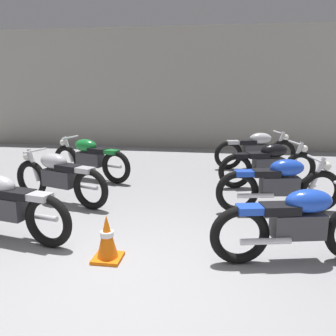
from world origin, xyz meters
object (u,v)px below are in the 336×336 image
at_px(motorcycle_right_row_2, 269,164).
at_px(traffic_cone, 107,239).
at_px(motorcycle_left_row_2, 90,158).
at_px(motorcycle_right_row_0, 299,223).
at_px(motorcycle_left_row_0, 5,205).
at_px(motorcycle_left_row_1, 59,177).
at_px(motorcycle_right_row_3, 256,149).
at_px(motorcycle_right_row_1, 280,184).

height_order(motorcycle_right_row_2, traffic_cone, motorcycle_right_row_2).
bearing_deg(motorcycle_left_row_2, traffic_cone, -66.36).
bearing_deg(motorcycle_right_row_0, motorcycle_left_row_0, 179.05).
distance_m(motorcycle_left_row_1, traffic_cone, 2.31).
bearing_deg(motorcycle_right_row_3, motorcycle_left_row_0, -127.30).
bearing_deg(motorcycle_left_row_0, traffic_cone, -13.49).
height_order(motorcycle_left_row_2, motorcycle_right_row_1, same).
xyz_separation_m(motorcycle_left_row_2, motorcycle_right_row_2, (3.60, 0.01, 0.00)).
bearing_deg(motorcycle_right_row_3, motorcycle_left_row_1, -137.98).
bearing_deg(traffic_cone, motorcycle_right_row_0, 7.79).
distance_m(motorcycle_left_row_2, motorcycle_right_row_3, 3.82).
height_order(motorcycle_left_row_0, motorcycle_left_row_1, same).
height_order(motorcycle_left_row_0, motorcycle_right_row_2, same).
distance_m(motorcycle_right_row_0, motorcycle_right_row_3, 4.62).
bearing_deg(traffic_cone, motorcycle_left_row_1, 128.07).
xyz_separation_m(motorcycle_left_row_1, motorcycle_right_row_1, (3.56, 0.10, 0.00)).
bearing_deg(motorcycle_right_row_2, motorcycle_right_row_0, -90.35).
bearing_deg(motorcycle_right_row_1, traffic_cone, -138.26).
relative_size(motorcycle_right_row_3, traffic_cone, 3.57).
bearing_deg(motorcycle_right_row_2, motorcycle_left_row_1, -156.43).
xyz_separation_m(motorcycle_left_row_1, motorcycle_right_row_2, (3.56, 1.55, 0.00)).
xyz_separation_m(motorcycle_right_row_0, motorcycle_right_row_3, (-0.10, 4.62, 0.00)).
bearing_deg(traffic_cone, motorcycle_right_row_2, 57.57).
xyz_separation_m(motorcycle_left_row_2, motorcycle_right_row_3, (3.49, 1.56, 0.00)).
bearing_deg(motorcycle_right_row_2, motorcycle_left_row_2, -179.85).
xyz_separation_m(motorcycle_left_row_1, motorcycle_right_row_3, (3.44, 3.10, 0.00)).
height_order(motorcycle_right_row_2, motorcycle_right_row_3, same).
bearing_deg(motorcycle_right_row_0, motorcycle_right_row_3, 91.19).
height_order(motorcycle_left_row_0, motorcycle_right_row_3, same).
xyz_separation_m(motorcycle_right_row_0, motorcycle_right_row_2, (0.02, 3.07, 0.00)).
xyz_separation_m(motorcycle_left_row_1, traffic_cone, (1.42, -1.81, -0.20)).
relative_size(motorcycle_left_row_0, motorcycle_left_row_2, 1.03).
xyz_separation_m(motorcycle_left_row_2, motorcycle_right_row_1, (3.61, -1.44, 0.00)).
bearing_deg(motorcycle_right_row_3, traffic_cone, -112.37).
bearing_deg(motorcycle_right_row_1, motorcycle_right_row_0, -90.95).
relative_size(motorcycle_left_row_2, motorcycle_right_row_3, 0.99).
xyz_separation_m(motorcycle_left_row_0, motorcycle_right_row_3, (3.48, 4.56, 0.00)).
height_order(motorcycle_left_row_1, motorcycle_right_row_3, same).
height_order(motorcycle_right_row_1, motorcycle_right_row_3, same).
distance_m(motorcycle_left_row_1, motorcycle_right_row_3, 4.63).
bearing_deg(motorcycle_left_row_1, traffic_cone, -51.93).
bearing_deg(motorcycle_left_row_2, motorcycle_right_row_1, -21.72).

